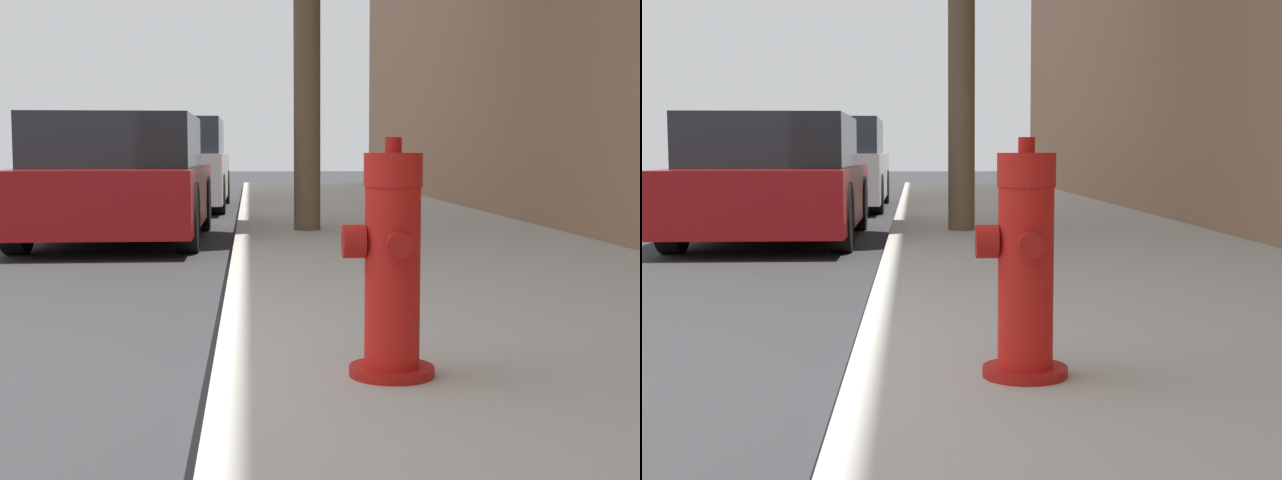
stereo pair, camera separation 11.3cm
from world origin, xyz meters
TOP-DOWN VIEW (x-y plane):
  - sidewalk_slab at (3.37, 0.00)m, footprint 3.28×40.00m
  - fire_hydrant at (2.37, -0.27)m, footprint 0.33×0.33m
  - parked_car_near at (0.51, 6.19)m, footprint 1.77×3.95m
  - parked_car_mid at (0.65, 11.55)m, footprint 1.71×4.59m

SIDE VIEW (x-z plane):
  - sidewalk_slab at x=3.37m, z-range 0.00..0.15m
  - fire_hydrant at x=2.37m, z-range 0.11..0.96m
  - parked_car_near at x=0.51m, z-range -0.02..1.30m
  - parked_car_mid at x=0.65m, z-range -0.03..1.45m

